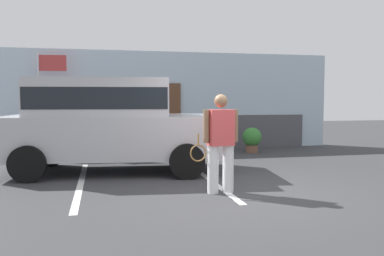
{
  "coord_description": "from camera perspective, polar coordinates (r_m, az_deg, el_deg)",
  "views": [
    {
      "loc": [
        -2.18,
        -6.39,
        1.62
      ],
      "look_at": [
        -0.47,
        1.2,
        1.05
      ],
      "focal_mm": 37.53,
      "sensor_mm": 36.0,
      "label": 1
    }
  ],
  "objects": [
    {
      "name": "flag_pole",
      "position": [
        12.21,
        -20.07,
        5.83
      ],
      "size": [
        0.8,
        0.08,
        2.91
      ],
      "color": "silver",
      "rests_on": "ground_plane"
    },
    {
      "name": "ground_plane",
      "position": [
        6.94,
        6.05,
        -9.33
      ],
      "size": [
        40.0,
        40.0,
        0.0
      ],
      "primitive_type": "plane",
      "color": "#38383A"
    },
    {
      "name": "parked_suv",
      "position": [
        9.0,
        -11.89,
        1.08
      ],
      "size": [
        4.79,
        2.58,
        2.05
      ],
      "rotation": [
        0.0,
        0.0,
        -0.11
      ],
      "color": "#B7B7BC",
      "rests_on": "ground_plane"
    },
    {
      "name": "potted_plant_by_porch",
      "position": [
        12.23,
        8.52,
        -1.5
      ],
      "size": [
        0.57,
        0.57,
        0.75
      ],
      "color": "brown",
      "rests_on": "ground_plane"
    },
    {
      "name": "tennis_player_man",
      "position": [
        6.88,
        4.06,
        -2.03
      ],
      "size": [
        0.89,
        0.3,
        1.69
      ],
      "rotation": [
        0.0,
        0.0,
        3.23
      ],
      "color": "white",
      "rests_on": "ground_plane"
    },
    {
      "name": "house_frontage",
      "position": [
        12.83,
        -2.94,
        3.44
      ],
      "size": [
        10.62,
        0.4,
        3.09
      ],
      "color": "silver",
      "rests_on": "ground_plane"
    },
    {
      "name": "parking_stripe_0",
      "position": [
        8.06,
        -15.51,
        -7.53
      ],
      "size": [
        0.12,
        4.4,
        0.01
      ],
      "primitive_type": "cube",
      "color": "silver",
      "rests_on": "ground_plane"
    },
    {
      "name": "parking_stripe_1",
      "position": [
        8.32,
        2.11,
        -7.02
      ],
      "size": [
        0.12,
        4.4,
        0.01
      ],
      "primitive_type": "cube",
      "color": "silver",
      "rests_on": "ground_plane"
    }
  ]
}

